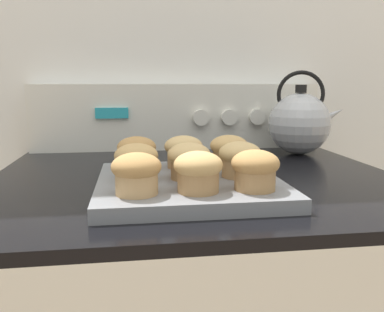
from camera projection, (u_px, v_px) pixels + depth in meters
wall_back at (175, 41)px, 1.11m from camera, size 8.00×0.05×2.40m
control_panel at (178, 117)px, 1.10m from camera, size 0.77×0.07×0.17m
muffin_pan at (189, 185)px, 0.68m from camera, size 0.30×0.30×0.02m
muffin_r0_c0 at (136, 173)px, 0.57m from camera, size 0.07×0.07×0.06m
muffin_r0_c1 at (198, 171)px, 0.58m from camera, size 0.07×0.07×0.06m
muffin_r0_c2 at (255, 169)px, 0.60m from camera, size 0.07×0.07×0.06m
muffin_r1_c0 at (136, 161)px, 0.66m from camera, size 0.07×0.07×0.06m
muffin_r1_c1 at (189, 160)px, 0.67m from camera, size 0.07×0.07×0.06m
muffin_r1_c2 at (240, 158)px, 0.68m from camera, size 0.07×0.07×0.06m
muffin_r2_c0 at (137, 152)px, 0.74m from camera, size 0.07×0.07×0.06m
muffin_r2_c1 at (184, 151)px, 0.75m from camera, size 0.07×0.07×0.06m
muffin_r2_c2 at (229, 150)px, 0.76m from camera, size 0.07×0.07×0.06m
tea_kettle at (300, 122)px, 1.01m from camera, size 0.19×0.15×0.21m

